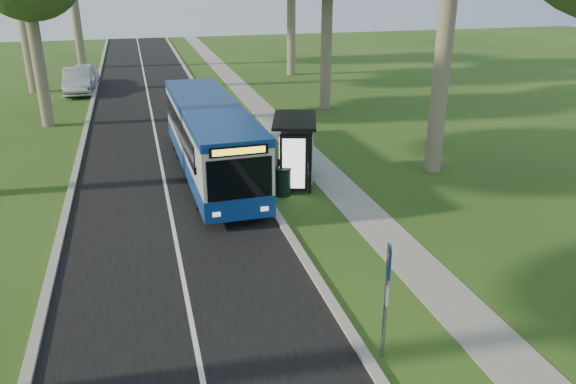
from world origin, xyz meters
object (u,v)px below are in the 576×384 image
(litter_bin, at_px, (283,181))
(car_silver, at_px, (78,81))
(bus_stop_sign, at_px, (387,289))
(car_white, at_px, (84,75))
(bus_shelter, at_px, (301,140))
(bus, at_px, (210,139))

(litter_bin, height_order, car_silver, car_silver)
(bus_stop_sign, height_order, car_white, bus_stop_sign)
(bus_stop_sign, xyz_separation_m, bus_shelter, (1.27, 10.59, 0.14))
(bus_stop_sign, height_order, litter_bin, bus_stop_sign)
(bus_shelter, height_order, car_white, bus_shelter)
(car_silver, bearing_deg, bus_stop_sign, -77.04)
(bus_shelter, bearing_deg, car_white, 128.93)
(bus, distance_m, car_white, 22.23)
(bus, xyz_separation_m, bus_shelter, (3.20, -2.09, 0.28))
(bus_stop_sign, bearing_deg, litter_bin, 105.30)
(litter_bin, distance_m, car_silver, 23.63)
(car_silver, bearing_deg, bus, -73.03)
(bus_shelter, xyz_separation_m, car_silver, (-9.69, 21.05, -0.98))
(bus, height_order, bus_stop_sign, bus)
(bus, xyz_separation_m, car_silver, (-6.50, 18.97, -0.71))
(bus, bearing_deg, car_silver, 107.25)
(litter_bin, bearing_deg, bus_shelter, 43.29)
(bus, xyz_separation_m, bus_stop_sign, (1.93, -12.68, 0.14))
(bus, xyz_separation_m, car_white, (-6.26, 21.31, -0.74))
(bus, distance_m, bus_stop_sign, 12.83)
(bus_shelter, relative_size, car_silver, 0.66)
(litter_bin, bearing_deg, car_silver, 111.73)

